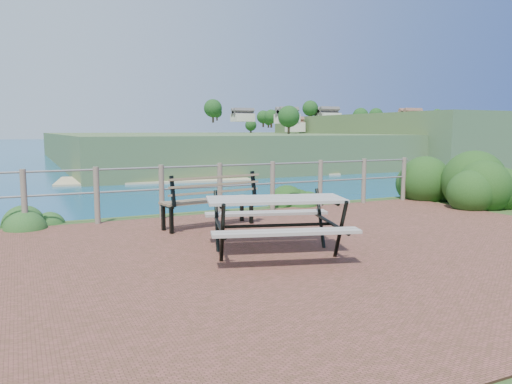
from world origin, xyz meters
The scene contains 10 objects.
ground centered at (0.00, 0.00, 0.00)m, with size 10.00×7.00×0.12m, color brown.
ocean centered at (0.00, 200.00, 0.00)m, with size 1200.00×1200.00×0.00m, color #156280.
safety_railing centered at (0.00, 3.35, 0.57)m, with size 9.40×0.10×1.00m.
distant_bay centered at (173.07, 202.61, -1.52)m, with size 290.00×232.36×24.00m.
picnic_table centered at (-0.49, 0.10, 0.48)m, with size 1.91×1.49×0.75m.
park_bench centered at (-0.64, 2.25, 0.61)m, with size 1.69×0.66×0.93m.
shrub_right_front centered at (5.39, 1.97, 0.00)m, with size 1.41×1.41×1.99m, color #1C3F13.
shrub_right_edge centered at (5.25, 3.28, 0.00)m, with size 1.26×1.26×1.80m, color #1C3F13.
shrub_lip_west centered at (-3.30, 3.67, 0.00)m, with size 0.85×0.85×0.62m, color #1E501E.
shrub_lip_east centered at (2.02, 3.80, 0.00)m, with size 0.88×0.88×0.66m, color #1C3F13.
Camera 1 is at (-3.50, -5.62, 1.66)m, focal length 35.00 mm.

